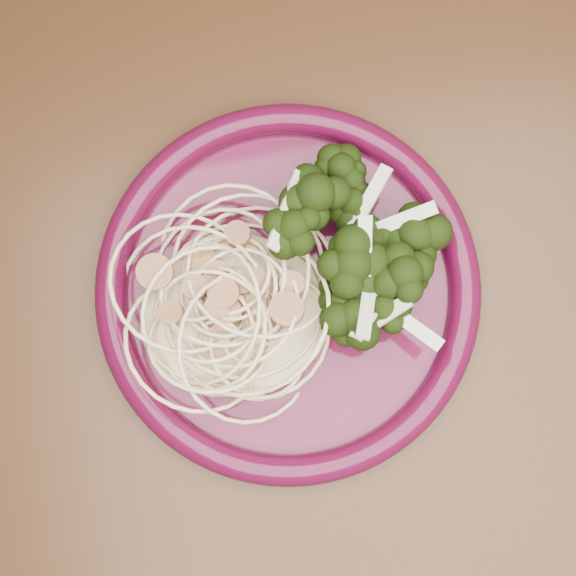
{
  "coord_description": "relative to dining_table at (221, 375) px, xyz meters",
  "views": [
    {
      "loc": [
        0.05,
        -0.04,
        1.36
      ],
      "look_at": [
        0.07,
        0.05,
        0.77
      ],
      "focal_mm": 50.0,
      "sensor_mm": 36.0,
      "label": 1
    }
  ],
  "objects": [
    {
      "name": "broccoli_pile",
      "position": [
        0.12,
        0.06,
        0.13
      ],
      "size": [
        0.13,
        0.18,
        0.06
      ],
      "primitive_type": "ellipsoid",
      "rotation": [
        0.0,
        0.0,
        0.24
      ],
      "color": "black",
      "rests_on": "dinner_plate"
    },
    {
      "name": "scallop_cluster",
      "position": [
        0.03,
        0.04,
        0.16
      ],
      "size": [
        0.15,
        0.15,
        0.04
      ],
      "primitive_type": null,
      "rotation": [
        0.0,
        0.0,
        0.24
      ],
      "color": "#A26D43",
      "rests_on": "spaghetti_pile"
    },
    {
      "name": "dinner_plate",
      "position": [
        0.07,
        0.05,
        0.11
      ],
      "size": [
        0.35,
        0.35,
        0.02
      ],
      "rotation": [
        0.0,
        0.0,
        0.24
      ],
      "color": "#510F2B",
      "rests_on": "dining_table"
    },
    {
      "name": "onion_garnish",
      "position": [
        0.12,
        0.06,
        0.17
      ],
      "size": [
        0.09,
        0.12,
        0.05
      ],
      "primitive_type": null,
      "rotation": [
        0.0,
        0.0,
        0.24
      ],
      "color": "beige",
      "rests_on": "broccoli_pile"
    },
    {
      "name": "spaghetti_pile",
      "position": [
        0.03,
        0.04,
        0.12
      ],
      "size": [
        0.17,
        0.16,
        0.03
      ],
      "primitive_type": "ellipsoid",
      "rotation": [
        0.0,
        0.0,
        0.24
      ],
      "color": "#F7E3AD",
      "rests_on": "dinner_plate"
    },
    {
      "name": "dining_table",
      "position": [
        0.0,
        0.0,
        0.0
      ],
      "size": [
        1.2,
        0.8,
        0.75
      ],
      "color": "#472814",
      "rests_on": "ground"
    }
  ]
}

